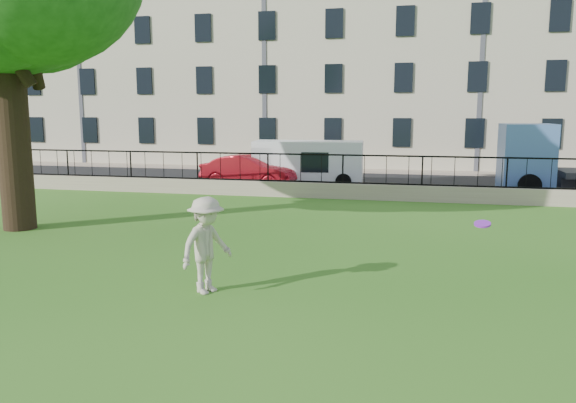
% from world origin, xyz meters
% --- Properties ---
extents(ground, '(120.00, 120.00, 0.00)m').
position_xyz_m(ground, '(0.00, 0.00, 0.00)').
color(ground, '#2F6D1A').
rests_on(ground, ground).
extents(retaining_wall, '(50.00, 0.40, 0.60)m').
position_xyz_m(retaining_wall, '(0.00, 12.00, 0.30)').
color(retaining_wall, tan).
rests_on(retaining_wall, ground).
extents(iron_railing, '(50.00, 0.05, 1.13)m').
position_xyz_m(iron_railing, '(0.00, 12.00, 1.15)').
color(iron_railing, black).
rests_on(iron_railing, retaining_wall).
extents(street, '(60.00, 9.00, 0.01)m').
position_xyz_m(street, '(0.00, 16.70, 0.01)').
color(street, black).
rests_on(street, ground).
extents(sidewalk, '(60.00, 1.40, 0.12)m').
position_xyz_m(sidewalk, '(0.00, 21.90, 0.06)').
color(sidewalk, tan).
rests_on(sidewalk, ground).
extents(building_row, '(56.40, 10.40, 13.80)m').
position_xyz_m(building_row, '(0.00, 27.57, 6.92)').
color(building_row, beige).
rests_on(building_row, ground).
extents(man, '(1.13, 1.35, 1.82)m').
position_xyz_m(man, '(-1.00, -0.01, 0.91)').
color(man, beige).
rests_on(man, ground).
extents(frisbee, '(0.34, 0.34, 0.12)m').
position_xyz_m(frisbee, '(3.84, -0.03, 1.54)').
color(frisbee, purple).
extents(red_sedan, '(4.50, 2.10, 1.43)m').
position_xyz_m(red_sedan, '(-4.50, 14.40, 0.71)').
color(red_sedan, '#AE1521').
rests_on(red_sedan, street).
extents(white_van, '(4.98, 2.20, 2.04)m').
position_xyz_m(white_van, '(-2.00, 15.40, 1.02)').
color(white_van, white).
rests_on(white_van, street).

